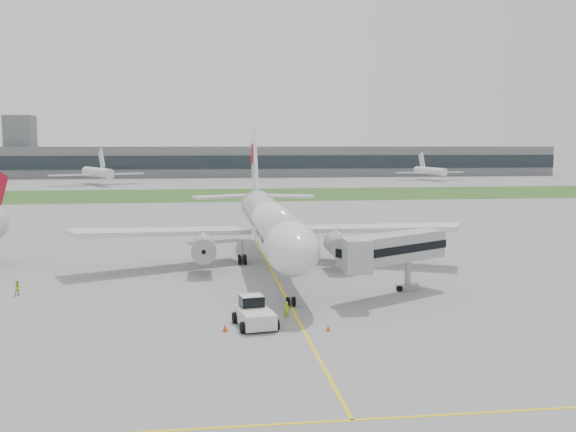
{
  "coord_description": "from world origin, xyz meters",
  "views": [
    {
      "loc": [
        -7.83,
        -72.8,
        14.99
      ],
      "look_at": [
        1.96,
        2.0,
        6.56
      ],
      "focal_mm": 40.0,
      "sensor_mm": 36.0,
      "label": 1
    }
  ],
  "objects": [
    {
      "name": "distant_aircraft_right",
      "position": [
        86.22,
        186.38,
        0.0
      ],
      "size": [
        32.03,
        28.89,
        11.34
      ],
      "primitive_type": null,
      "rotation": [
        0.0,
        0.0,
        0.1
      ],
      "color": "silver",
      "rests_on": "ground"
    },
    {
      "name": "terminal_building",
      "position": [
        0.0,
        229.87,
        7.0
      ],
      "size": [
        320.0,
        22.3,
        14.0
      ],
      "color": "slate",
      "rests_on": "ground"
    },
    {
      "name": "jet_bridge",
      "position": [
        10.1,
        -12.19,
        4.66
      ],
      "size": [
        12.6,
        9.85,
        6.3
      ],
      "rotation": [
        0.0,
        0.0,
        0.53
      ],
      "color": "#A5A5A7",
      "rests_on": "ground"
    },
    {
      "name": "airliner",
      "position": [
        0.0,
        4.87,
        5.66
      ],
      "size": [
        48.13,
        53.95,
        17.88
      ],
      "color": "silver",
      "rests_on": "ground"
    },
    {
      "name": "ground",
      "position": [
        0.0,
        0.0,
        0.0
      ],
      "size": [
        600.0,
        600.0,
        0.0
      ],
      "primitive_type": "plane",
      "color": "gray",
      "rests_on": "ground"
    },
    {
      "name": "distant_aircraft_left",
      "position": [
        -47.34,
        173.62,
        0.0
      ],
      "size": [
        44.37,
        42.37,
        13.28
      ],
      "primitive_type": null,
      "rotation": [
        0.0,
        0.0,
        0.43
      ],
      "color": "silver",
      "rests_on": "ground"
    },
    {
      "name": "grass_strip",
      "position": [
        0.0,
        120.0,
        0.01
      ],
      "size": [
        600.0,
        50.0,
        0.02
      ],
      "primitive_type": "cube",
      "color": "#264A1B",
      "rests_on": "ground"
    },
    {
      "name": "safety_cone_right",
      "position": [
        1.93,
        -23.24,
        0.26
      ],
      "size": [
        0.37,
        0.37,
        0.51
      ],
      "primitive_type": "cone",
      "color": "#FF450D",
      "rests_on": "ground"
    },
    {
      "name": "ground_crew_far",
      "position": [
        -26.41,
        -7.12,
        0.75
      ],
      "size": [
        0.93,
        0.89,
        1.51
      ],
      "primitive_type": "imported",
      "rotation": [
        0.0,
        0.0,
        0.61
      ],
      "color": "#9FF729",
      "rests_on": "ground"
    },
    {
      "name": "safety_cone_left",
      "position": [
        -6.34,
        -22.34,
        0.31
      ],
      "size": [
        0.45,
        0.45,
        0.61
      ],
      "primitive_type": "cone",
      "color": "#FF450D",
      "rests_on": "ground"
    },
    {
      "name": "control_tower",
      "position": [
        -90.0,
        232.0,
        0.0
      ],
      "size": [
        12.0,
        12.0,
        56.0
      ],
      "primitive_type": null,
      "color": "slate",
      "rests_on": "ground"
    },
    {
      "name": "pushback_tug",
      "position": [
        -3.87,
        -20.87,
        1.09
      ],
      "size": [
        3.74,
        4.97,
        2.36
      ],
      "rotation": [
        0.0,
        0.0,
        0.16
      ],
      "color": "silver",
      "rests_on": "ground"
    },
    {
      "name": "apron_markings",
      "position": [
        0.0,
        -5.0,
        0.0
      ],
      "size": [
        70.0,
        70.0,
        0.04
      ],
      "primitive_type": null,
      "color": "yellow",
      "rests_on": "ground"
    },
    {
      "name": "ground_crew_near",
      "position": [
        -0.96,
        -19.21,
        0.77
      ],
      "size": [
        0.59,
        0.41,
        1.55
      ],
      "primitive_type": "imported",
      "rotation": [
        0.0,
        0.0,
        3.08
      ],
      "color": "#93D022",
      "rests_on": "ground"
    }
  ]
}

